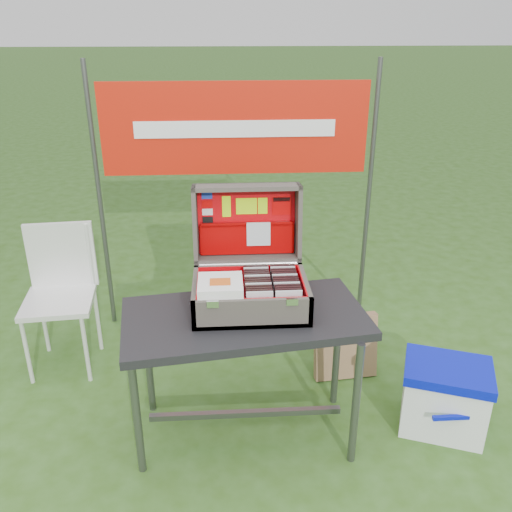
{
  "coord_description": "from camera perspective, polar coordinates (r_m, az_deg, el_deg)",
  "views": [
    {
      "loc": [
        -0.08,
        -2.18,
        1.91
      ],
      "look_at": [
        0.06,
        0.1,
        0.9
      ],
      "focal_mm": 38.0,
      "sensor_mm": 36.0,
      "label": 1
    }
  ],
  "objects": [
    {
      "name": "songbook_graphic",
      "position": [
        2.35,
        -3.79,
        -2.72
      ],
      "size": [
        0.09,
        0.07,
        0.0
      ],
      "primitive_type": "cube",
      "color": "#D85919",
      "rests_on": "songbook_7"
    },
    {
      "name": "chair_upright_right",
      "position": [
        3.32,
        -17.08,
        -0.0
      ],
      "size": [
        0.02,
        0.02,
        0.4
      ],
      "primitive_type": "cylinder",
      "color": "silver",
      "rests_on": "chair_seat"
    },
    {
      "name": "banner_post_right",
      "position": [
        3.57,
        11.76,
        6.06
      ],
      "size": [
        0.03,
        0.03,
        1.7
      ],
      "primitive_type": "cylinder",
      "color": "#59595B",
      "rests_on": "ground"
    },
    {
      "name": "suitcase_pocket_edge",
      "position": [
        2.65,
        -0.96,
        3.34
      ],
      "size": [
        0.45,
        0.02,
        0.02
      ],
      "primitive_type": "cube",
      "rotation": [
        -1.69,
        0.0,
        0.0
      ],
      "color": "#970000",
      "rests_on": "suitcase_lid_pocket"
    },
    {
      "name": "cd_right_0",
      "position": [
        2.35,
        3.45,
        -5.11
      ],
      "size": [
        0.12,
        0.01,
        0.13
      ],
      "primitive_type": "cube",
      "color": "silver",
      "rests_on": "suitcase_liner_floor"
    },
    {
      "name": "cooler_handle",
      "position": [
        2.81,
        20.51,
        -15.61
      ],
      "size": [
        0.24,
        0.02,
        0.02
      ],
      "primitive_type": "cube",
      "color": "#0713BE",
      "rests_on": "cooler_body"
    },
    {
      "name": "songbook_7",
      "position": [
        2.36,
        -3.79,
        -2.69
      ],
      "size": [
        0.2,
        0.2,
        0.0
      ],
      "primitive_type": "cube",
      "color": "white",
      "rests_on": "suitcase_base_wall_front"
    },
    {
      "name": "cd_left_9",
      "position": [
        2.5,
        0.09,
        -3.17
      ],
      "size": [
        0.12,
        0.01,
        0.13
      ],
      "primitive_type": "cube",
      "color": "black",
      "rests_on": "suitcase_liner_floor"
    },
    {
      "name": "songbook_1",
      "position": [
        2.37,
        -3.77,
        -3.34
      ],
      "size": [
        0.2,
        0.2,
        0.0
      ],
      "primitive_type": "cube",
      "color": "white",
      "rests_on": "suitcase_base_wall_front"
    },
    {
      "name": "cd_right_12",
      "position": [
        2.56,
        2.8,
        -2.46
      ],
      "size": [
        0.12,
        0.01,
        0.13
      ],
      "primitive_type": "cube",
      "color": "silver",
      "rests_on": "suitcase_liner_floor"
    },
    {
      "name": "lid_card_neon_small",
      "position": [
        2.65,
        0.71,
        5.31
      ],
      "size": [
        0.05,
        0.01,
        0.08
      ],
      "primitive_type": "cube",
      "rotation": [
        -1.69,
        0.0,
        0.0
      ],
      "color": "#BBF709",
      "rests_on": "suitcase_lid_liner"
    },
    {
      "name": "suitcase_lid_rim_near",
      "position": [
        2.67,
        -0.9,
        -0.18
      ],
      "size": [
        0.52,
        0.14,
        0.04
      ],
      "primitive_type": "cube",
      "rotation": [
        -1.69,
        0.0,
        0.0
      ],
      "color": "#5F564C",
      "rests_on": "suitcase_lid_back"
    },
    {
      "name": "cd_left_7",
      "position": [
        2.46,
        0.15,
        -3.6
      ],
      "size": [
        0.12,
        0.01,
        0.13
      ],
      "primitive_type": "cube",
      "color": "black",
      "rests_on": "suitcase_liner_floor"
    },
    {
      "name": "cd_right_8",
      "position": [
        2.49,
        3.01,
        -3.29
      ],
      "size": [
        0.12,
        0.01,
        0.13
      ],
      "primitive_type": "cube",
      "color": "silver",
      "rests_on": "suitcase_liner_floor"
    },
    {
      "name": "cd_left_13",
      "position": [
        2.57,
        -0.03,
        -2.34
      ],
      "size": [
        0.12,
        0.01,
        0.13
      ],
      "primitive_type": "cube",
      "color": "black",
      "rests_on": "suitcase_liner_floor"
    },
    {
      "name": "lid_sticker_cc_d",
      "position": [
        2.66,
        -5.1,
        3.8
      ],
      "size": [
        0.05,
        0.01,
        0.03
      ],
      "primitive_type": "cube",
      "rotation": [
        -1.69,
        0.0,
        0.0
      ],
      "color": "black",
      "rests_on": "suitcase_lid_liner"
    },
    {
      "name": "banner_post_left",
      "position": [
        3.53,
        -16.08,
        5.42
      ],
      "size": [
        0.03,
        0.03,
        1.7
      ],
      "primitive_type": "cylinder",
      "color": "#59595B",
      "rests_on": "ground"
    },
    {
      "name": "lid_sticker_band",
      "position": [
        2.66,
        2.71,
        5.34
      ],
      "size": [
        0.09,
        0.01,
        0.09
      ],
      "primitive_type": "cube",
      "rotation": [
        -1.69,
        0.0,
        0.0
      ],
      "color": "#C80000",
      "rests_on": "suitcase_lid_liner"
    },
    {
      "name": "cooler_lid",
      "position": [
        2.84,
        19.63,
        -11.32
      ],
      "size": [
        0.5,
        0.44,
        0.05
      ],
      "primitive_type": "cube",
      "rotation": [
        0.0,
        0.0,
        -0.36
      ],
      "color": "#0713BE",
      "rests_on": "cooler_body"
    },
    {
      "name": "cd_left_10",
      "position": [
        2.52,
        0.06,
        -2.96
      ],
      "size": [
        0.12,
        0.01,
        0.13
      ],
      "primitive_type": "cube",
      "color": "black",
      "rests_on": "suitcase_liner_floor"
    },
    {
      "name": "chair_leg_bl",
      "position": [
        3.57,
        -21.44,
        -6.36
      ],
      "size": [
        0.02,
        0.02,
        0.43
      ],
      "primitive_type": "cylinder",
      "color": "silver",
      "rests_on": "ground"
    },
    {
      "name": "suitcase_lid_back",
      "position": [
        2.68,
        -1.0,
        3.78
      ],
      "size": [
        0.52,
        0.06,
        0.37
      ],
      "primitive_type": "cube",
      "rotation": [
        -1.69,
        0.0,
        0.0
      ],
      "color": "#5F564C",
      "rests_on": "suitcase_base_wall_back"
    },
    {
      "name": "suitcase_liner_wall_back",
      "position": [
        2.61,
        -0.79,
        -2.25
      ],
      "size": [
        0.48,
        0.01,
        0.12
      ],
      "primitive_type": "cube",
      "color": "red",
      "rests_on": "suitcase_base_bottom"
    },
    {
      "name": "cd_right_7",
      "position": [
        2.47,
        3.06,
        -3.51
      ],
      "size": [
        0.12,
        0.01,
        0.13
      ],
      "primitive_type": "cube",
      "color": "black",
      "rests_on": "suitcase_liner_floor"
    },
    {
      "name": "cd_right_13",
      "position": [
        2.58,
        2.75,
        -2.26
      ],
      "size": [
        0.12,
        0.01,
        0.13
      ],
      "primitive_type": "cube",
      "color": "black",
      "rests_on": "suitcase_liner_floor"
    },
    {
      "name": "lid_sticker_band_bar",
      "position": [
        2.65,
        2.72,
        5.98
      ],
      "size": [
        0.08,
        0.01,
        0.02
      ],
      "primitive_type": "cube",
      "rotation": [
        -1.69,
        0.0,
        0.0
      ],
      "color": "black",
      "rests_on": "suitcase_lid_liner"
    },
    {
      "name": "cd_right_3",
      "position": [
        2.4,
        3.28,
        -4.4
      ],
      "size": [
        0.12,
        0.01,
        0.13
      ],
      "primitive_type": "cube",
      "color": "black",
      "rests_on": "suitcase_liner_floor"
    },
    {
      "name": "chair_leg_fl",
      "position": [
        3.31,
        -23.0,
        -9.15
      ],
      "size": [
        0.02,
        0.02,
        0.43
      ],
      "primitive_type": "cylinder",
      "color": "silver",
      "rests_on": "ground"
    },
    {
      "name": "table_leg_fr",
      "position": [
        2.55,
        10.46,
        -15.15
      ],
      "size": [
        0.04,
        0.04,
        0.64
      ],
      "primitive_type": "cylinder",
      "color": "#59595B",
      "rests_on": "ground"
    },
    {
      "name": "songbook_0",
      "position": [
        2.37,
        -3.77,
        -3.45
      ],
      "size": [
        0.2,
        0.2,
        0.0
      ],
      "primitive_type": "cube",
      "color": "white",
      "rests_on": "suitcase_base_wall_front"
    },
    {
      "name": "songbook_2",
      "position": [
        2.37,
        -3.78,
        -3.24
      ],
      "size": [
        0.2,
        0.2,
        0.0
      ],
      "primitive_type": "cube",
      "color": "white",
      "rests_on": "suitcase_base_wall_front"
    },
    {
      "name": "banner_text",
      "position": [
        3.31,
        -2.2,
        13.22
      ],
      "size": [
        1.2,
        0.0,
        0.1
      ],
      "primitive_type": "cube",
      "color": "white",
      "rests_on": "banner"
    },
    {
      "name": "suitcase_pocket_cd",
      "position": [
        2.65,
        0.27,
        2.33
      ],
      "size": [
        0.12,
        0.02,
        0.12
      ],
      "primitive_type": "cube",
      "rotation": [
        -1.69,
        0.0,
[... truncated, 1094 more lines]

